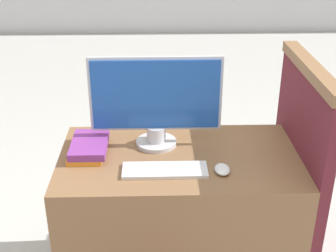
{
  "coord_description": "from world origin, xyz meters",
  "views": [
    {
      "loc": [
        -0.11,
        -1.57,
        1.81
      ],
      "look_at": [
        -0.05,
        0.29,
        0.91
      ],
      "focal_mm": 50.0,
      "sensor_mm": 36.0,
      "label": 1
    }
  ],
  "objects_px": {
    "keyboard": "(165,170)",
    "book_stack": "(89,147)",
    "monitor": "(156,101)",
    "mouse": "(222,169)"
  },
  "relations": [
    {
      "from": "keyboard",
      "to": "mouse",
      "type": "height_order",
      "value": "mouse"
    },
    {
      "from": "monitor",
      "to": "mouse",
      "type": "xyz_separation_m",
      "value": [
        0.29,
        -0.27,
        -0.21
      ]
    },
    {
      "from": "monitor",
      "to": "keyboard",
      "type": "bearing_deg",
      "value": -82.04
    },
    {
      "from": "monitor",
      "to": "keyboard",
      "type": "relative_size",
      "value": 1.66
    },
    {
      "from": "mouse",
      "to": "book_stack",
      "type": "height_order",
      "value": "book_stack"
    },
    {
      "from": "keyboard",
      "to": "mouse",
      "type": "distance_m",
      "value": 0.25
    },
    {
      "from": "monitor",
      "to": "book_stack",
      "type": "height_order",
      "value": "monitor"
    },
    {
      "from": "keyboard",
      "to": "book_stack",
      "type": "bearing_deg",
      "value": 152.63
    },
    {
      "from": "book_stack",
      "to": "keyboard",
      "type": "bearing_deg",
      "value": -27.37
    },
    {
      "from": "monitor",
      "to": "mouse",
      "type": "distance_m",
      "value": 0.45
    }
  ]
}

